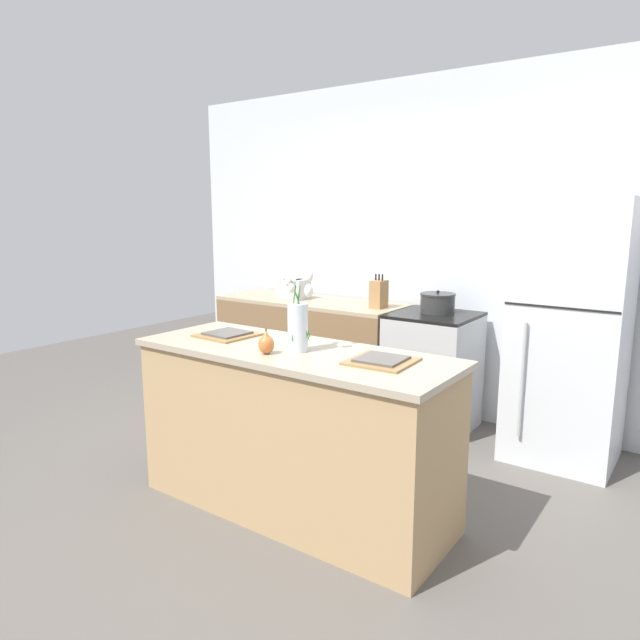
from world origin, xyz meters
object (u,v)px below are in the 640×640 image
Objects in this scene: toaster at (293,289)px; plate_setting_right at (381,360)px; plate_setting_left at (227,334)px; refrigerator at (569,332)px; knife_block at (379,294)px; stove_range at (433,371)px; cooking_pot at (438,303)px; flower_vase at (298,322)px; pear_figurine at (266,344)px.

plate_setting_right is at bearing -41.53° from toaster.
refrigerator is at bearing 44.92° from plate_setting_left.
plate_setting_left is 1.18× the size of knife_block.
cooking_pot is at bearing 97.19° from stove_range.
toaster is (-1.76, 1.56, 0.05)m from plate_setting_right.
toaster is (-2.29, -0.01, 0.11)m from refrigerator.
flower_vase is 0.49m from plate_setting_right.
cooking_pot is 0.48m from knife_block.
plate_setting_right is (-0.53, -1.56, 0.07)m from refrigerator.
toaster is at bearing 124.18° from pear_figurine.
pear_figurine is at bearing -22.37° from plate_setting_left.
refrigerator is (0.95, 0.00, 0.42)m from stove_range.
pear_figurine is (-0.15, -1.76, 0.53)m from stove_range.
plate_setting_right is (0.42, -1.56, 0.49)m from stove_range.
plate_setting_right is at bearing 0.00° from plate_setting_left.
knife_block reaches higher than pear_figurine.
toaster is at bearing -177.16° from cooking_pot.
knife_block reaches higher than cooking_pot.
stove_range is at bearing 88.30° from flower_vase.
plate_setting_right is at bearing -108.73° from refrigerator.
flower_vase is 2.07m from toaster.
flower_vase is 1.32× the size of plate_setting_right.
knife_block is (-0.47, -0.07, 0.04)m from cooking_pot.
plate_setting_right is at bearing 18.67° from pear_figurine.
knife_block is (0.14, 1.55, 0.07)m from plate_setting_left.
refrigerator reaches higher than flower_vase.
plate_setting_left and plate_setting_right have the same top height.
pear_figurine is 0.52× the size of cooking_pot.
refrigerator reaches higher than toaster.
refrigerator is 1.65m from plate_setting_right.
pear_figurine is at bearing -55.82° from toaster.
toaster is at bearing 114.82° from plate_setting_left.
flower_vase is at bearing -5.60° from plate_setting_left.
stove_range is 1.84m from pear_figurine.
plate_setting_left is (-0.57, 0.06, -0.14)m from flower_vase.
plate_setting_left reaches higher than stove_range.
stove_range is 1.04m from refrigerator.
toaster reaches higher than cooking_pot.
refrigerator is at bearing 57.94° from pear_figurine.
plate_setting_right is 1.20× the size of cooking_pot.
pear_figurine reaches higher than plate_setting_right.
toaster is at bearing -179.84° from refrigerator.
refrigerator is at bearing 0.16° from toaster.
cooking_pot reaches higher than plate_setting_right.
plate_setting_right reaches higher than stove_range.
knife_block is at bearing -179.40° from refrigerator.
toaster is (-0.72, 1.56, 0.05)m from plate_setting_left.
stove_range is at bearing 85.09° from pear_figurine.
knife_block is (-0.48, -0.01, 0.56)m from stove_range.
flower_vase reaches higher than knife_block.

